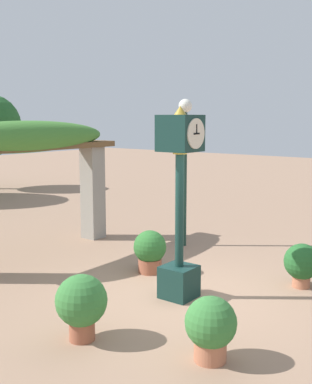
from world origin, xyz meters
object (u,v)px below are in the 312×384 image
object	(u,v)px
pedestal_clock	(180,198)
lamp_post	(185,143)
potted_plant_near_left	(211,326)
potted_plant_near_right	(150,250)
potted_plant_far_left	(302,263)
potted_plant_far_right	(81,303)

from	to	relation	value
pedestal_clock	lamp_post	bearing A→B (deg)	32.64
potted_plant_near_left	potted_plant_near_right	xyz separation A→B (m)	(2.33, 2.81, -0.00)
potted_plant_near_left	potted_plant_near_right	size ratio (longest dim) A/B	0.99
potted_plant_near_right	potted_plant_far_left	bearing A→B (deg)	-69.52
potted_plant_near_left	potted_plant_far_right	bearing A→B (deg)	108.72
potted_plant_near_left	potted_plant_near_right	distance (m)	3.65
potted_plant_far_left	potted_plant_far_right	xyz separation A→B (m)	(-3.93, 1.65, 0.08)
potted_plant_near_right	potted_plant_far_right	size ratio (longest dim) A/B	0.91
pedestal_clock	potted_plant_near_right	distance (m)	1.94
potted_plant_far_right	potted_plant_near_left	bearing A→B (deg)	-71.28
pedestal_clock	potted_plant_near_right	xyz separation A→B (m)	(0.76, 1.24, -1.29)
potted_plant_near_right	potted_plant_far_left	distance (m)	2.92
pedestal_clock	potted_plant_far_left	xyz separation A→B (m)	(1.78, -1.49, -1.29)
potted_plant_far_right	lamp_post	world-z (taller)	lamp_post
potted_plant_near_left	lamp_post	distance (m)	5.97
pedestal_clock	potted_plant_far_right	world-z (taller)	pedestal_clock
pedestal_clock	potted_plant_far_right	size ratio (longest dim) A/B	3.48
potted_plant_near_right	lamp_post	bearing A→B (deg)	16.07
potted_plant_near_right	potted_plant_far_right	distance (m)	3.11
potted_plant_near_left	lamp_post	xyz separation A→B (m)	(4.45, 3.42, 2.02)
pedestal_clock	potted_plant_near_left	size ratio (longest dim) A/B	3.85
potted_plant_near_left	lamp_post	world-z (taller)	lamp_post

